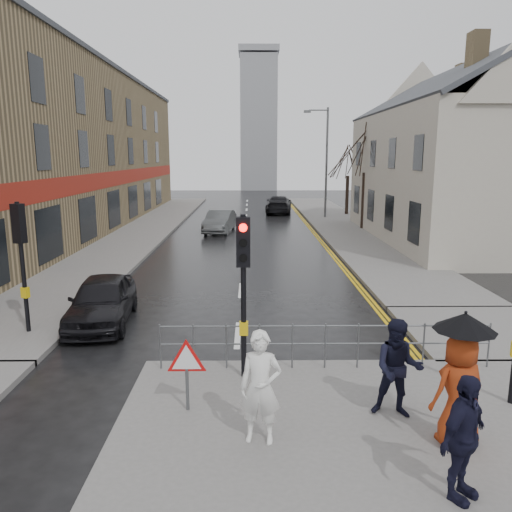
{
  "coord_description": "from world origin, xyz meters",
  "views": [
    {
      "loc": [
        0.34,
        -9.54,
        4.66
      ],
      "look_at": [
        0.49,
        3.99,
        1.94
      ],
      "focal_mm": 35.0,
      "sensor_mm": 36.0,
      "label": 1
    }
  ],
  "objects_px": {
    "car_mid": "(220,221)",
    "car_parked": "(102,300)",
    "pedestrian_a": "(260,387)",
    "pedestrian_d": "(463,438)",
    "pedestrian_with_umbrella": "(460,376)",
    "pedestrian_b": "(398,369)"
  },
  "relations": [
    {
      "from": "car_mid",
      "to": "car_parked",
      "type": "bearing_deg",
      "value": -89.68
    },
    {
      "from": "pedestrian_a",
      "to": "pedestrian_d",
      "type": "distance_m",
      "value": 2.99
    },
    {
      "from": "pedestrian_a",
      "to": "car_mid",
      "type": "relative_size",
      "value": 0.45
    },
    {
      "from": "pedestrian_a",
      "to": "car_parked",
      "type": "height_order",
      "value": "pedestrian_a"
    },
    {
      "from": "pedestrian_with_umbrella",
      "to": "car_mid",
      "type": "bearing_deg",
      "value": 102.41
    },
    {
      "from": "pedestrian_with_umbrella",
      "to": "car_mid",
      "type": "relative_size",
      "value": 0.53
    },
    {
      "from": "car_parked",
      "to": "pedestrian_with_umbrella",
      "type": "bearing_deg",
      "value": -45.55
    },
    {
      "from": "pedestrian_with_umbrella",
      "to": "pedestrian_d",
      "type": "distance_m",
      "value": 1.4
    },
    {
      "from": "pedestrian_a",
      "to": "car_mid",
      "type": "height_order",
      "value": "pedestrian_a"
    },
    {
      "from": "pedestrian_a",
      "to": "car_parked",
      "type": "distance_m",
      "value": 7.59
    },
    {
      "from": "pedestrian_b",
      "to": "car_mid",
      "type": "distance_m",
      "value": 23.06
    },
    {
      "from": "pedestrian_a",
      "to": "pedestrian_with_umbrella",
      "type": "height_order",
      "value": "pedestrian_with_umbrella"
    },
    {
      "from": "pedestrian_b",
      "to": "pedestrian_with_umbrella",
      "type": "xyz_separation_m",
      "value": [
        0.7,
        -0.89,
        0.27
      ]
    },
    {
      "from": "pedestrian_a",
      "to": "pedestrian_b",
      "type": "xyz_separation_m",
      "value": [
        2.42,
        0.78,
        -0.04
      ]
    },
    {
      "from": "pedestrian_b",
      "to": "pedestrian_d",
      "type": "relative_size",
      "value": 1.01
    },
    {
      "from": "pedestrian_d",
      "to": "car_mid",
      "type": "relative_size",
      "value": 0.43
    },
    {
      "from": "car_parked",
      "to": "pedestrian_b",
      "type": "bearing_deg",
      "value": -44.07
    },
    {
      "from": "pedestrian_b",
      "to": "pedestrian_with_umbrella",
      "type": "distance_m",
      "value": 1.17
    },
    {
      "from": "car_parked",
      "to": "car_mid",
      "type": "distance_m",
      "value": 17.33
    },
    {
      "from": "pedestrian_b",
      "to": "car_mid",
      "type": "height_order",
      "value": "pedestrian_b"
    },
    {
      "from": "pedestrian_a",
      "to": "pedestrian_b",
      "type": "distance_m",
      "value": 2.54
    },
    {
      "from": "pedestrian_b",
      "to": "car_mid",
      "type": "bearing_deg",
      "value": 115.05
    }
  ]
}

